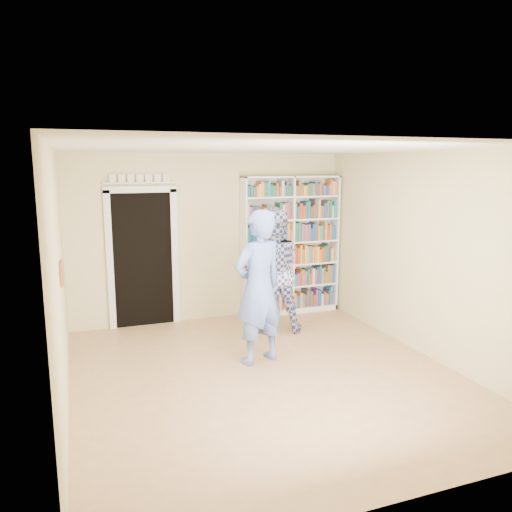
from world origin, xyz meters
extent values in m
plane|color=#A4764F|center=(0.00, 0.00, 0.00)|extent=(5.00, 5.00, 0.00)
plane|color=white|center=(0.00, 0.00, 2.70)|extent=(5.00, 5.00, 0.00)
plane|color=beige|center=(0.00, 2.50, 1.35)|extent=(4.50, 0.00, 4.50)
plane|color=beige|center=(-2.25, 0.00, 1.35)|extent=(0.00, 5.00, 5.00)
plane|color=beige|center=(2.25, 0.00, 1.35)|extent=(0.00, 5.00, 5.00)
cube|color=white|center=(1.35, 2.34, 1.17)|extent=(1.70, 0.32, 2.34)
cube|color=white|center=(1.35, 2.34, 1.17)|extent=(0.03, 0.32, 2.34)
cube|color=black|center=(-1.10, 2.48, 1.05)|extent=(0.90, 0.03, 2.10)
cube|color=silver|center=(-1.60, 2.47, 1.05)|extent=(0.10, 0.06, 2.20)
cube|color=silver|center=(-0.60, 2.47, 1.05)|extent=(0.10, 0.06, 2.20)
cube|color=silver|center=(-1.10, 2.47, 2.15)|extent=(1.10, 0.06, 0.10)
cube|color=silver|center=(-1.10, 2.46, 2.25)|extent=(1.10, 0.08, 0.02)
cube|color=brown|center=(-2.23, 0.20, 1.40)|extent=(0.03, 0.25, 0.25)
imported|color=#5E7DD2|center=(0.07, 0.44, 0.99)|extent=(0.83, 0.67, 1.98)
imported|color=navy|center=(0.70, 1.50, 0.94)|extent=(1.02, 0.86, 1.88)
cube|color=white|center=(0.83, 1.34, 0.96)|extent=(0.20, 0.05, 0.29)
camera|label=1|loc=(-2.07, -5.30, 2.52)|focal=35.00mm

